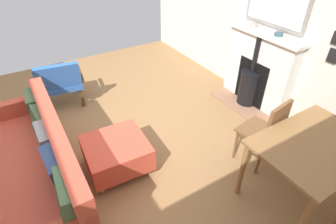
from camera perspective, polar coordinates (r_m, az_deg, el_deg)
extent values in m
cube|color=olive|center=(3.54, -12.58, -6.53)|extent=(4.97, 5.66, 0.01)
cube|color=silver|center=(4.17, 20.40, 21.34)|extent=(0.12, 5.66, 2.87)
cube|color=#93664C|center=(4.26, 15.21, 1.41)|extent=(0.33, 1.07, 0.03)
cube|color=silver|center=(4.18, 19.00, 8.46)|extent=(0.21, 1.13, 1.09)
cube|color=black|center=(4.20, 17.76, 6.16)|extent=(0.06, 0.54, 0.68)
cylinder|color=black|center=(4.21, 17.18, 5.03)|extent=(0.30, 0.30, 0.51)
cylinder|color=black|center=(4.09, 17.83, 8.23)|extent=(0.31, 0.31, 0.02)
cylinder|color=black|center=(3.98, 18.54, 11.68)|extent=(0.07, 0.07, 0.52)
cube|color=silver|center=(3.96, 20.37, 15.68)|extent=(0.26, 1.21, 0.05)
cylinder|color=#9E9384|center=(4.09, 18.15, 17.45)|extent=(0.11, 0.11, 0.05)
torus|color=#9E9384|center=(4.08, 18.20, 17.69)|extent=(0.11, 0.11, 0.01)
cylinder|color=#334C56|center=(3.84, 22.90, 15.28)|extent=(0.11, 0.11, 0.04)
torus|color=#334C56|center=(3.83, 22.97, 15.53)|extent=(0.12, 0.12, 0.01)
cylinder|color=#B2B2B7|center=(3.82, -23.91, -4.56)|extent=(0.04, 0.04, 0.10)
cube|color=#D14C38|center=(3.03, -27.58, -12.40)|extent=(0.80, 2.02, 0.34)
cube|color=#D14C38|center=(2.78, -22.96, -5.27)|extent=(0.15, 2.02, 0.39)
cube|color=#D14C38|center=(3.64, -30.75, 0.59)|extent=(0.75, 0.12, 0.19)
cube|color=#4C6B47|center=(3.41, -26.96, 0.88)|extent=(0.15, 0.36, 0.35)
cube|color=#4C6B47|center=(3.10, -25.92, -2.57)|extent=(0.19, 0.36, 0.36)
cube|color=#99999E|center=(2.82, -24.82, -6.23)|extent=(0.13, 0.35, 0.35)
cube|color=#334775|center=(2.48, -23.05, -11.96)|extent=(0.15, 0.38, 0.38)
cube|color=#4C6B47|center=(2.24, -21.24, -17.55)|extent=(0.18, 0.40, 0.40)
cylinder|color=#B2B2B7|center=(3.33, -16.65, -9.52)|extent=(0.03, 0.03, 0.09)
cylinder|color=#B2B2B7|center=(2.97, -14.14, -15.90)|extent=(0.03, 0.03, 0.09)
cylinder|color=#B2B2B7|center=(3.40, -7.84, -6.78)|extent=(0.03, 0.03, 0.09)
cylinder|color=#B2B2B7|center=(3.06, -4.23, -12.58)|extent=(0.03, 0.03, 0.09)
cube|color=#D14C38|center=(3.04, -11.12, -8.62)|extent=(0.71, 0.68, 0.29)
cube|color=#4C3321|center=(4.66, -19.03, 5.94)|extent=(0.05, 0.05, 0.33)
cube|color=#4C3321|center=(4.67, -25.15, 4.47)|extent=(0.05, 0.05, 0.33)
cube|color=#4C3321|center=(4.24, -18.17, 3.08)|extent=(0.05, 0.05, 0.33)
cube|color=#4C3321|center=(4.25, -24.87, 1.47)|extent=(0.05, 0.05, 0.33)
cube|color=#2D60B2|center=(4.36, -22.35, 5.85)|extent=(0.67, 0.64, 0.08)
cube|color=#2D60B2|center=(4.04, -22.75, 7.01)|extent=(0.61, 0.20, 0.38)
cube|color=#4C3321|center=(4.32, -18.45, 7.86)|extent=(0.11, 0.53, 0.04)
cube|color=#4C3321|center=(4.34, -26.74, 5.85)|extent=(0.11, 0.53, 0.04)
cylinder|color=olive|center=(3.42, 27.83, -4.47)|extent=(0.05, 0.05, 0.70)
cylinder|color=olive|center=(2.75, 15.82, -11.98)|extent=(0.05, 0.05, 0.70)
cylinder|color=olive|center=(2.55, 27.10, -20.86)|extent=(0.05, 0.05, 0.70)
cube|color=olive|center=(2.73, 29.59, -6.16)|extent=(1.11, 0.78, 0.03)
cylinder|color=brown|center=(3.43, 17.78, -4.38)|extent=(0.04, 0.04, 0.43)
cylinder|color=brown|center=(3.21, 14.49, -6.82)|extent=(0.04, 0.04, 0.43)
cylinder|color=brown|center=(3.32, 22.24, -6.99)|extent=(0.04, 0.04, 0.43)
cylinder|color=brown|center=(3.10, 19.16, -9.74)|extent=(0.04, 0.04, 0.43)
cube|color=brown|center=(3.12, 19.19, -3.90)|extent=(0.46, 0.46, 0.02)
cube|color=brown|center=(2.93, 22.72, -2.07)|extent=(0.36, 0.09, 0.42)
cube|color=black|center=(3.61, 32.24, 10.25)|extent=(0.02, 0.12, 0.16)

